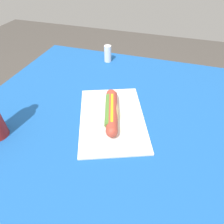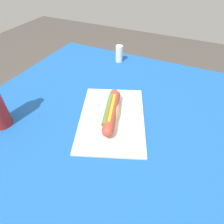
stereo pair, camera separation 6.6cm
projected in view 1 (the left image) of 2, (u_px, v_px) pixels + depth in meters
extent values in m
plane|color=#47423D|center=(105.00, 209.00, 1.15)|extent=(6.00, 6.00, 0.00)
cylinder|color=brown|center=(188.00, 133.00, 1.14)|extent=(0.07, 0.07, 0.70)
cylinder|color=brown|center=(72.00, 108.00, 1.31)|extent=(0.07, 0.07, 0.70)
cube|color=brown|center=(100.00, 127.00, 0.67)|extent=(1.03, 0.93, 0.03)
cube|color=#19519E|center=(100.00, 124.00, 0.66)|extent=(1.09, 0.99, 0.00)
cube|color=silver|center=(112.00, 118.00, 0.68)|extent=(0.39, 0.33, 0.01)
ellipsoid|color=#E5BC75|center=(112.00, 112.00, 0.66)|extent=(0.19, 0.10, 0.05)
cylinder|color=#A83D2D|center=(112.00, 111.00, 0.66)|extent=(0.19, 0.09, 0.04)
sphere|color=#A83D2D|center=(112.00, 94.00, 0.73)|extent=(0.04, 0.04, 0.04)
sphere|color=#A83D2D|center=(112.00, 131.00, 0.59)|extent=(0.04, 0.04, 0.04)
cube|color=yellow|center=(112.00, 107.00, 0.64)|extent=(0.14, 0.05, 0.00)
cylinder|color=#4C7A2D|center=(108.00, 109.00, 0.65)|extent=(0.15, 0.06, 0.02)
cylinder|color=silver|center=(108.00, 54.00, 0.98)|extent=(0.04, 0.04, 0.08)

